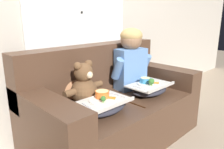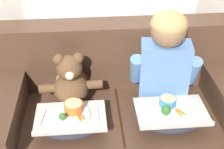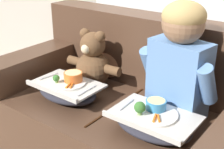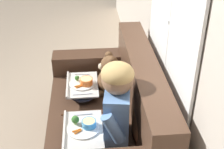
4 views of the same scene
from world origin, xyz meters
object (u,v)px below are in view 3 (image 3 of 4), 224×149
at_px(lap_tray_teddy, 67,89).
at_px(lap_tray_child, 153,122).
at_px(child_figure, 180,55).
at_px(teddy_bear, 93,62).
at_px(couch, 128,114).
at_px(throw_pillow_behind_teddy, 109,56).
at_px(throw_pillow_behind_child, 190,77).

bearing_deg(lap_tray_teddy, lap_tray_child, -0.09).
height_order(child_figure, lap_tray_child, child_figure).
height_order(child_figure, teddy_bear, child_figure).
relative_size(couch, teddy_bear, 3.98).
bearing_deg(teddy_bear, child_figure, 0.39).
distance_m(throw_pillow_behind_teddy, lap_tray_child, 0.77).
distance_m(couch, throw_pillow_behind_teddy, 0.47).
bearing_deg(lap_tray_child, couch, 144.36).
bearing_deg(throw_pillow_behind_teddy, throw_pillow_behind_child, 0.00).
bearing_deg(couch, lap_tray_child, -35.64).
bearing_deg(couch, lap_tray_teddy, -144.53).
distance_m(throw_pillow_behind_child, teddy_bear, 0.66).
relative_size(throw_pillow_behind_teddy, teddy_bear, 0.77).
xyz_separation_m(throw_pillow_behind_child, child_figure, (-0.00, -0.18, 0.20)).
relative_size(couch, lap_tray_child, 3.81).
bearing_deg(lap_tray_teddy, child_figure, 22.09).
distance_m(couch, throw_pillow_behind_child, 0.47).
height_order(couch, throw_pillow_behind_teddy, couch).
relative_size(throw_pillow_behind_child, child_figure, 0.54).
relative_size(throw_pillow_behind_teddy, child_figure, 0.50).
xyz_separation_m(throw_pillow_behind_child, teddy_bear, (-0.63, -0.18, 0.01)).
height_order(teddy_bear, lap_tray_teddy, teddy_bear).
distance_m(lap_tray_child, lap_tray_teddy, 0.63).
height_order(throw_pillow_behind_child, teddy_bear, teddy_bear).
height_order(throw_pillow_behind_teddy, child_figure, child_figure).
relative_size(couch, child_figure, 2.60).
relative_size(teddy_bear, lap_tray_child, 0.96).
bearing_deg(child_figure, throw_pillow_behind_teddy, 164.22).
distance_m(teddy_bear, lap_tray_child, 0.69).
relative_size(child_figure, teddy_bear, 1.53).
distance_m(couch, child_figure, 0.56).
height_order(throw_pillow_behind_teddy, lap_tray_teddy, throw_pillow_behind_teddy).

